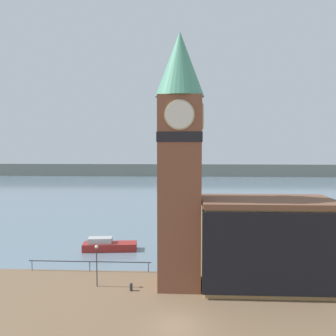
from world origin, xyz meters
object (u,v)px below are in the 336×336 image
Objects in this scene: boat_near at (108,245)px; mooring_bollard_near at (131,286)px; pier_building at (267,243)px; clock_tower at (180,154)px; lamp_post at (97,258)px.

boat_near is 9.41× the size of mooring_bollard_near.
pier_building is 13.29m from mooring_bollard_near.
clock_tower is 1.91× the size of pier_building.
boat_near is at bearing 97.09° from lamp_post.
pier_building is at bearing 6.24° from mooring_bollard_near.
clock_tower is 5.93× the size of lamp_post.
clock_tower is 13.07m from mooring_bollard_near.
boat_near is 12.10m from mooring_bollard_near.
mooring_bollard_near is at bearing -161.65° from clock_tower.
lamp_post is (-3.37, 0.77, 2.40)m from mooring_bollard_near.
pier_building is at bearing -0.60° from clock_tower.
boat_near is at bearing 133.17° from clock_tower.
mooring_bollard_near is (-4.43, -1.47, -12.21)m from clock_tower.
lamp_post is (-16.02, -0.61, -1.42)m from pier_building.
pier_building is 20.21m from boat_near.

